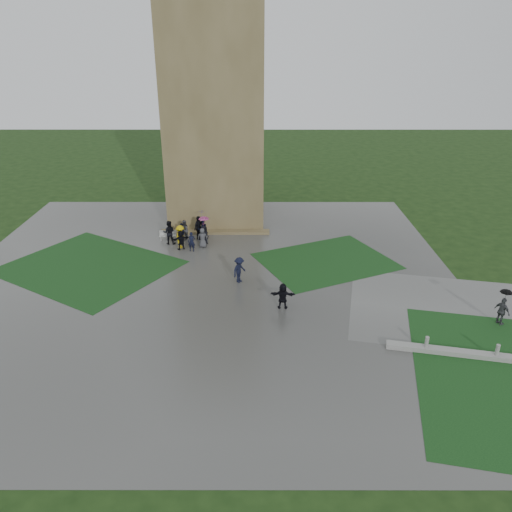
{
  "coord_description": "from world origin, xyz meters",
  "views": [
    {
      "loc": [
        3.43,
        -28.08,
        15.17
      ],
      "look_at": [
        3.4,
        3.26,
        1.2
      ],
      "focal_mm": 35.0,
      "sensor_mm": 36.0,
      "label": 1
    }
  ],
  "objects_px": {
    "bench": "(168,235)",
    "pedestrian_path": "(503,308)",
    "tower": "(216,114)",
    "pedestrian_mid": "(239,270)",
    "pedestrian_near": "(283,296)"
  },
  "relations": [
    {
      "from": "bench",
      "to": "pedestrian_path",
      "type": "relative_size",
      "value": 0.6
    },
    {
      "from": "bench",
      "to": "pedestrian_path",
      "type": "bearing_deg",
      "value": -34.87
    },
    {
      "from": "tower",
      "to": "bench",
      "type": "xyz_separation_m",
      "value": [
        -3.7,
        -5.9,
        -8.59
      ]
    },
    {
      "from": "tower",
      "to": "bench",
      "type": "bearing_deg",
      "value": -122.1
    },
    {
      "from": "tower",
      "to": "pedestrian_path",
      "type": "bearing_deg",
      "value": -47.11
    },
    {
      "from": "tower",
      "to": "bench",
      "type": "relative_size",
      "value": 13.53
    },
    {
      "from": "bench",
      "to": "pedestrian_mid",
      "type": "relative_size",
      "value": 0.75
    },
    {
      "from": "tower",
      "to": "bench",
      "type": "height_order",
      "value": "tower"
    },
    {
      "from": "bench",
      "to": "pedestrian_near",
      "type": "xyz_separation_m",
      "value": [
        8.71,
        -10.91,
        0.42
      ]
    },
    {
      "from": "bench",
      "to": "pedestrian_mid",
      "type": "height_order",
      "value": "pedestrian_mid"
    },
    {
      "from": "tower",
      "to": "pedestrian_near",
      "type": "xyz_separation_m",
      "value": [
        5.01,
        -16.81,
        -8.17
      ]
    },
    {
      "from": "pedestrian_path",
      "to": "bench",
      "type": "bearing_deg",
      "value": 148.77
    },
    {
      "from": "tower",
      "to": "pedestrian_path",
      "type": "xyz_separation_m",
      "value": [
        17.31,
        -18.64,
        -7.9
      ]
    },
    {
      "from": "pedestrian_near",
      "to": "tower",
      "type": "bearing_deg",
      "value": -69.14
    },
    {
      "from": "tower",
      "to": "pedestrian_mid",
      "type": "relative_size",
      "value": 10.18
    }
  ]
}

